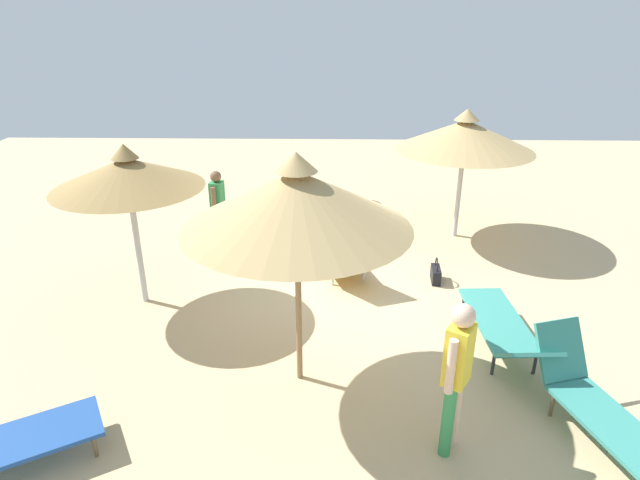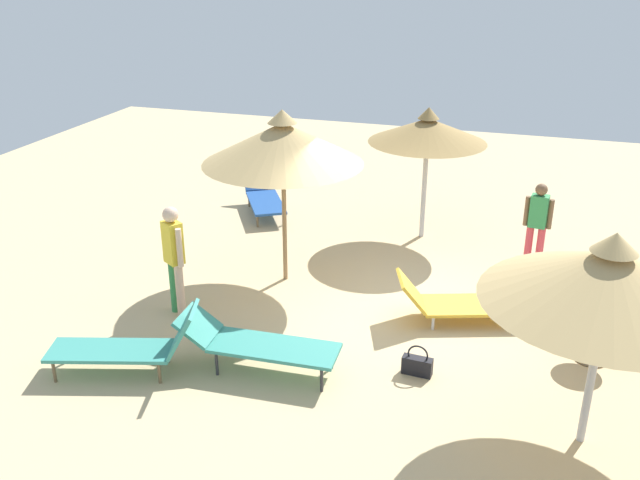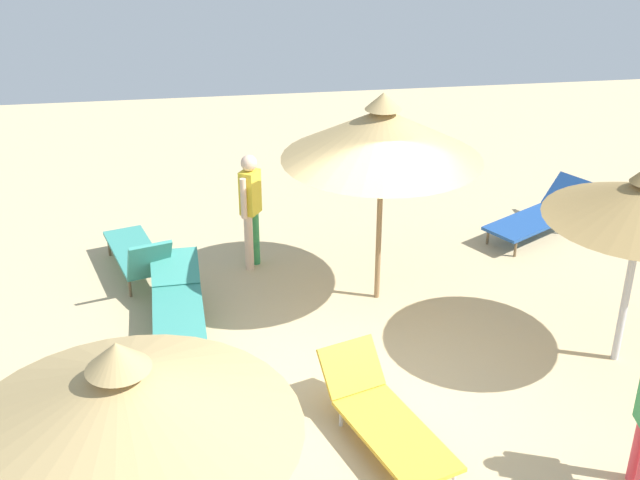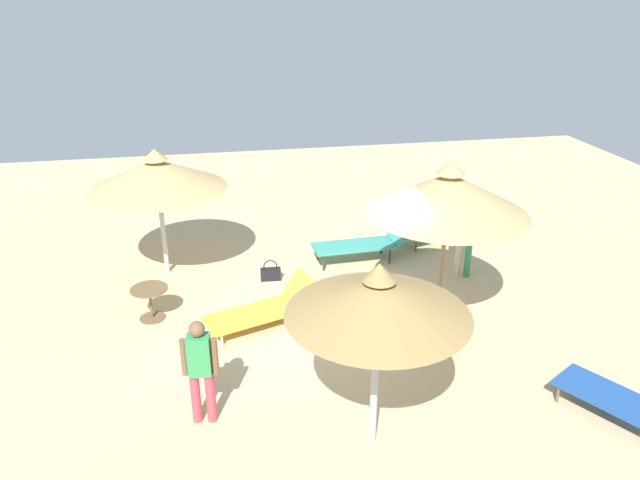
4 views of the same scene
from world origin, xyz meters
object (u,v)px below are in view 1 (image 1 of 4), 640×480
at_px(parasol_umbrella_far_right, 465,135).
at_px(person_standing_near_left, 457,369).
at_px(handbag, 436,274).
at_px(lounge_chair_edge, 341,257).
at_px(person_standing_far_right, 218,205).
at_px(parasol_umbrella_center, 127,173).
at_px(lounge_chair_far_left, 504,327).
at_px(side_table_round, 366,213).
at_px(parasol_umbrella_front, 297,200).
at_px(lounge_chair_near_right, 600,406).

bearing_deg(parasol_umbrella_far_right, person_standing_near_left, 167.56).
bearing_deg(handbag, lounge_chair_edge, 79.74).
xyz_separation_m(lounge_chair_edge, person_standing_near_left, (-4.18, -1.11, 0.72)).
xyz_separation_m(person_standing_near_left, person_standing_far_right, (5.25, 3.48, -0.14)).
distance_m(parasol_umbrella_center, lounge_chair_far_left, 5.81).
bearing_deg(lounge_chair_far_left, parasol_umbrella_far_right, -3.17).
bearing_deg(side_table_round, person_standing_far_right, 106.90).
distance_m(parasol_umbrella_far_right, side_table_round, 2.53).
height_order(lounge_chair_far_left, handbag, lounge_chair_far_left).
bearing_deg(parasol_umbrella_front, lounge_chair_edge, -10.61).
height_order(parasol_umbrella_far_right, handbag, parasol_umbrella_far_right).
relative_size(parasol_umbrella_far_right, handbag, 6.07).
height_order(parasol_umbrella_center, lounge_chair_edge, parasol_umbrella_center).
distance_m(lounge_chair_near_right, handbag, 3.84).
height_order(lounge_chair_edge, lounge_chair_near_right, lounge_chair_near_right).
relative_size(parasol_umbrella_front, handbag, 6.65).
bearing_deg(lounge_chair_edge, lounge_chair_far_left, -137.72).
bearing_deg(person_standing_far_right, person_standing_near_left, -146.47).
relative_size(lounge_chair_far_left, side_table_round, 3.40).
bearing_deg(lounge_chair_edge, lounge_chair_near_right, -145.14).
distance_m(lounge_chair_edge, person_standing_far_right, 2.67).
bearing_deg(lounge_chair_far_left, parasol_umbrella_front, 102.24).
bearing_deg(person_standing_far_right, parasol_umbrella_far_right, -81.68).
xyz_separation_m(lounge_chair_edge, handbag, (-0.30, -1.66, -0.17)).
relative_size(parasol_umbrella_front, lounge_chair_far_left, 1.33).
bearing_deg(parasol_umbrella_front, lounge_chair_far_left, -77.76).
distance_m(lounge_chair_near_right, person_standing_near_left, 1.78).
relative_size(parasol_umbrella_front, lounge_chair_near_right, 1.41).
bearing_deg(handbag, parasol_umbrella_center, 99.15).
relative_size(parasol_umbrella_far_right, lounge_chair_near_right, 1.29).
relative_size(parasol_umbrella_front, lounge_chair_edge, 1.44).
bearing_deg(side_table_round, lounge_chair_edge, 164.04).
bearing_deg(lounge_chair_near_right, person_standing_near_left, 97.25).
xyz_separation_m(parasol_umbrella_front, side_table_round, (4.97, -1.12, -2.01)).
distance_m(parasol_umbrella_front, lounge_chair_near_right, 4.00).
relative_size(parasol_umbrella_center, handbag, 5.81).
distance_m(parasol_umbrella_far_right, lounge_chair_far_left, 4.52).
distance_m(parasol_umbrella_front, side_table_round, 5.47).
relative_size(parasol_umbrella_center, lounge_chair_near_right, 1.23).
distance_m(person_standing_near_left, person_standing_far_right, 6.30).
bearing_deg(handbag, lounge_chair_near_right, -163.18).
bearing_deg(person_standing_near_left, side_table_round, 5.07).
xyz_separation_m(parasol_umbrella_far_right, lounge_chair_near_right, (-5.74, -0.35, -1.70)).
relative_size(parasol_umbrella_center, lounge_chair_edge, 1.26).
relative_size(parasol_umbrella_center, person_standing_far_right, 1.65).
bearing_deg(lounge_chair_edge, parasol_umbrella_center, 108.68).
bearing_deg(person_standing_near_left, lounge_chair_far_left, -31.38).
xyz_separation_m(lounge_chair_far_left, person_standing_near_left, (-1.77, 1.08, 0.63)).
bearing_deg(parasol_umbrella_far_right, side_table_round, 84.14).
bearing_deg(handbag, side_table_round, 25.80).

